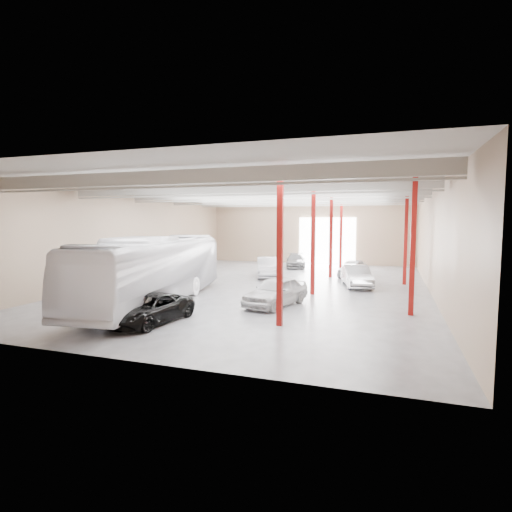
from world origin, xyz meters
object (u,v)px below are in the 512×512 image
Objects in this scene: car_row_c at (296,261)px; car_right_far at (353,268)px; coach_bus at (153,270)px; black_sedan at (150,309)px; car_right_near at (357,276)px; car_row_b at (268,267)px; car_row_a at (276,291)px.

car_row_c is 7.78m from car_right_far.
coach_bus is 20.02m from car_row_c.
car_right_near is (8.23, 13.37, 0.11)m from black_sedan.
car_row_b is at bearing 68.99° from coach_bus.
car_right_near is at bearing -72.12° from car_right_far.
car_right_near is at bearing -38.41° from car_row_b.
coach_bus is 3.02× the size of car_row_c.
car_row_a is (4.50, 5.47, 0.14)m from black_sedan.
coach_bus is 12.56m from car_row_b.
black_sedan is 1.00× the size of car_row_a.
car_row_c is 1.08× the size of car_right_far.
car_right_near is at bearing 64.92° from black_sedan.
car_row_a is 11.13m from car_row_b.
car_right_far is at bearing 93.31° from car_row_a.
coach_bus reaches higher than black_sedan.
coach_bus reaches higher than car_right_far.
car_right_near is 1.11× the size of car_right_far.
car_row_b is (3.09, 12.13, -1.09)m from coach_bus.
car_right_far is at bearing -52.36° from car_row_c.
car_row_a is 18.25m from car_row_c.
black_sedan is 7.09m from car_row_a.
coach_bus is 3.25× the size of car_right_far.
car_row_b is 7.53m from car_row_c.
coach_bus is 14.22m from car_right_near.
black_sedan is 15.70m from car_right_near.
car_row_a is 0.94× the size of car_row_b.
coach_bus is 17.70m from car_right_far.
coach_bus is 4.64m from black_sedan.
black_sedan is 1.04× the size of car_row_c.
car_right_near is (7.41, -2.61, -0.05)m from car_row_b.
car_row_a is 1.11× the size of car_right_far.
black_sedan is at bearing -66.23° from coach_bus.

